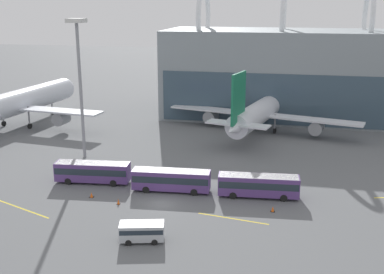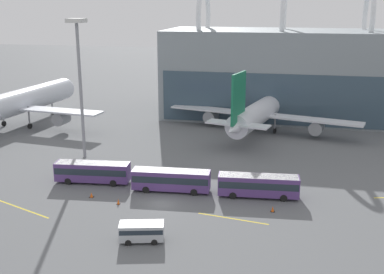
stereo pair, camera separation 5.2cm
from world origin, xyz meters
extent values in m
plane|color=slate|center=(0.00, 0.00, 0.00)|extent=(440.00, 440.00, 0.00)
torus|color=white|center=(-4.91, 55.78, 22.79)|extent=(1.10, 13.60, 13.60)
torus|color=white|center=(13.39, 55.78, 22.79)|extent=(1.10, 13.60, 13.60)
torus|color=white|center=(31.69, 55.78, 22.79)|extent=(1.10, 13.60, 13.60)
cylinder|color=silver|center=(-41.31, 34.94, 5.34)|extent=(9.00, 33.84, 5.17)
sphere|color=silver|center=(-39.38, 51.57, 5.34)|extent=(5.07, 5.07, 5.07)
cube|color=silver|center=(-41.55, 32.92, 4.43)|extent=(40.76, 8.83, 0.35)
cylinder|color=gray|center=(-30.27, 31.61, 2.83)|extent=(3.05, 3.44, 2.71)
cylinder|color=gray|center=(-40.02, 46.09, 2.69)|extent=(0.36, 0.36, 4.27)
cylinder|color=black|center=(-40.02, 46.09, 0.55)|extent=(0.57, 1.14, 1.10)
cylinder|color=gray|center=(-44.89, 33.31, 2.69)|extent=(0.36, 0.36, 4.27)
cylinder|color=black|center=(-44.89, 33.31, 0.55)|extent=(0.57, 1.14, 1.10)
cylinder|color=gray|center=(-38.21, 32.53, 2.69)|extent=(0.36, 0.36, 4.27)
cylinder|color=black|center=(-38.21, 32.53, 0.55)|extent=(0.57, 1.14, 1.10)
cylinder|color=silver|center=(10.88, 42.06, 4.48)|extent=(12.43, 34.51, 4.46)
sphere|color=silver|center=(14.92, 58.79, 4.48)|extent=(4.37, 4.37, 4.37)
cone|color=silver|center=(6.84, 25.33, 4.48)|extent=(5.90, 8.34, 4.24)
cube|color=silver|center=(10.39, 40.02, 3.70)|extent=(40.26, 13.05, 0.35)
cylinder|color=gray|center=(-0.65, 42.68, 2.12)|extent=(3.29, 3.62, 2.64)
cylinder|color=gray|center=(21.42, 37.35, 2.12)|extent=(3.29, 3.62, 2.64)
cube|color=#19724C|center=(7.03, 26.14, 9.68)|extent=(1.88, 6.27, 9.07)
cube|color=silver|center=(7.03, 26.14, 4.92)|extent=(12.03, 5.84, 0.28)
cylinder|color=gray|center=(13.59, 53.28, 2.29)|extent=(0.36, 0.36, 3.48)
cylinder|color=black|center=(13.59, 53.28, 0.55)|extent=(0.70, 1.17, 1.10)
cylinder|color=gray|center=(7.57, 40.70, 2.29)|extent=(0.36, 0.36, 3.48)
cylinder|color=black|center=(7.57, 40.70, 0.55)|extent=(0.70, 1.17, 1.10)
cylinder|color=gray|center=(13.21, 39.34, 2.29)|extent=(0.36, 0.36, 3.48)
cylinder|color=black|center=(13.21, 39.34, 0.55)|extent=(0.70, 1.17, 1.10)
cube|color=#56387A|center=(-12.24, 5.46, 1.75)|extent=(11.29, 3.63, 2.76)
cube|color=#232D38|center=(-12.24, 5.46, 2.03)|extent=(11.07, 3.64, 0.97)
cube|color=silver|center=(-12.24, 5.46, 3.07)|extent=(10.95, 3.52, 0.12)
cylinder|color=black|center=(-8.93, 6.96, 0.50)|extent=(1.02, 0.40, 1.00)
cylinder|color=black|center=(-8.70, 4.62, 0.50)|extent=(1.02, 0.40, 1.00)
cylinder|color=black|center=(-15.77, 6.29, 0.50)|extent=(1.02, 0.40, 1.00)
cylinder|color=black|center=(-15.54, 3.95, 0.50)|extent=(1.02, 0.40, 1.00)
cube|color=#56387A|center=(0.11, 4.59, 1.75)|extent=(11.25, 3.34, 2.76)
cube|color=#232D38|center=(0.11, 4.59, 2.03)|extent=(11.03, 3.36, 0.97)
cube|color=silver|center=(0.11, 4.59, 3.07)|extent=(10.91, 3.24, 0.12)
cylinder|color=black|center=(3.45, 6.01, 0.50)|extent=(1.02, 0.37, 1.00)
cylinder|color=black|center=(3.62, 3.66, 0.50)|extent=(1.02, 0.37, 1.00)
cylinder|color=black|center=(-3.41, 5.52, 0.50)|extent=(1.02, 0.37, 1.00)
cylinder|color=black|center=(-3.24, 3.17, 0.50)|extent=(1.02, 0.37, 1.00)
cube|color=#56387A|center=(12.45, 5.04, 1.75)|extent=(11.26, 3.43, 2.76)
cube|color=#232D38|center=(12.45, 5.04, 2.03)|extent=(11.04, 3.44, 0.97)
cube|color=silver|center=(12.45, 5.04, 3.07)|extent=(10.92, 3.32, 0.12)
cylinder|color=black|center=(15.78, 6.48, 0.50)|extent=(1.02, 0.38, 1.00)
cylinder|color=black|center=(15.97, 4.13, 0.50)|extent=(1.02, 0.38, 1.00)
cylinder|color=black|center=(8.93, 5.94, 0.50)|extent=(1.02, 0.38, 1.00)
cylinder|color=black|center=(9.12, 3.59, 0.50)|extent=(1.02, 0.38, 1.00)
cube|color=#B2B7BC|center=(0.52, -10.58, 1.24)|extent=(5.37, 3.28, 1.88)
cube|color=#232D38|center=(0.52, -10.58, 1.54)|extent=(5.23, 3.26, 0.56)
cylinder|color=black|center=(-0.64, -11.90, 0.35)|extent=(0.73, 0.38, 0.70)
cylinder|color=black|center=(-1.13, -9.96, 0.35)|extent=(0.73, 0.38, 0.70)
cylinder|color=black|center=(2.17, -11.20, 0.35)|extent=(0.73, 0.38, 0.70)
cylinder|color=black|center=(1.69, -9.26, 0.35)|extent=(0.73, 0.38, 0.70)
cylinder|color=gray|center=(-18.59, 16.73, 11.49)|extent=(0.53, 0.53, 22.98)
cube|color=silver|center=(-18.59, 16.73, 23.25)|extent=(2.71, 2.71, 0.68)
cube|color=yellow|center=(9.90, -2.65, 0.00)|extent=(9.08, 1.69, 0.01)
cube|color=yellow|center=(-17.95, -5.22, 0.00)|extent=(10.49, 4.41, 0.01)
cube|color=black|center=(-5.71, -1.38, 0.01)|extent=(0.48, 0.48, 0.02)
cone|color=#EA5914|center=(-5.71, -1.38, 0.41)|extent=(0.36, 0.36, 0.77)
cube|color=black|center=(-10.20, 0.12, 0.01)|extent=(0.61, 0.61, 0.02)
cone|color=#EA5914|center=(-10.20, 0.12, 0.37)|extent=(0.45, 0.45, 0.68)
cube|color=black|center=(14.68, 0.51, 0.01)|extent=(0.54, 0.54, 0.02)
cone|color=#EA5914|center=(14.68, 0.51, 0.38)|extent=(0.40, 0.40, 0.71)
camera|label=1|loc=(16.24, -57.70, 26.26)|focal=45.00mm
camera|label=2|loc=(16.29, -57.69, 26.26)|focal=45.00mm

